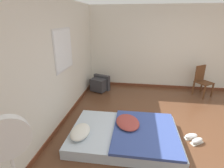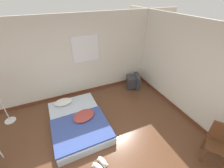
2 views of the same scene
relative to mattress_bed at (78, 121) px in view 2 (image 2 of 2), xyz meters
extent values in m
plane|color=brown|center=(0.15, -1.24, -0.13)|extent=(20.00, 20.00, 0.00)
cube|color=silver|center=(0.15, 1.45, 1.17)|extent=(7.94, 0.06, 2.60)
cube|color=brown|center=(0.15, 1.41, -0.08)|extent=(7.94, 0.02, 0.09)
cube|color=silver|center=(0.75, 1.42, 1.44)|extent=(0.89, 0.01, 0.89)
cube|color=white|center=(0.75, 1.41, 1.44)|extent=(0.82, 0.01, 0.82)
cube|color=silver|center=(2.95, -1.24, 1.17)|extent=(0.06, 7.72, 2.60)
cube|color=brown|center=(2.91, -1.24, -0.08)|extent=(0.02, 7.72, 0.09)
cube|color=silver|center=(0.00, 0.02, -0.03)|extent=(1.37, 2.03, 0.19)
ellipsoid|color=silver|center=(-0.24, 0.80, 0.14)|extent=(0.52, 0.35, 0.14)
cube|color=#384C93|center=(0.01, -0.36, 0.09)|extent=(1.38, 1.18, 0.05)
ellipsoid|color=#993D38|center=(0.17, -0.03, 0.16)|extent=(0.71, 0.61, 0.11)
cube|color=#333338|center=(2.24, 1.04, 0.10)|extent=(0.44, 0.53, 0.39)
cube|color=#333338|center=(2.45, 0.96, 0.12)|extent=(0.31, 0.56, 0.49)
cube|color=#283342|center=(2.51, 0.94, 0.13)|extent=(0.16, 0.42, 0.35)
cube|color=brown|center=(2.37, -2.38, 0.08)|extent=(0.05, 0.05, 0.41)
cube|color=brown|center=(2.15, -2.09, 0.08)|extent=(0.05, 0.05, 0.41)
cube|color=brown|center=(2.66, -2.17, 0.08)|extent=(0.05, 0.05, 0.41)
cube|color=brown|center=(2.45, -1.87, 0.08)|extent=(0.05, 0.05, 0.41)
cube|color=#55311A|center=(2.41, -2.13, 0.29)|extent=(0.57, 0.57, 0.02)
cube|color=brown|center=(2.55, -2.02, 0.54)|extent=(0.26, 0.34, 0.47)
cylinder|color=white|center=(-1.73, -0.27, 0.10)|extent=(0.03, 0.03, 0.45)
cube|color=silver|center=(0.09, -1.33, -0.12)|extent=(0.23, 0.27, 0.02)
ellipsoid|color=white|center=(0.09, -1.33, -0.07)|extent=(0.24, 0.28, 0.09)
cube|color=silver|center=(0.22, -1.26, -0.12)|extent=(0.18, 0.28, 0.02)
ellipsoid|color=white|center=(0.22, -1.26, -0.07)|extent=(0.19, 0.28, 0.09)
cylinder|color=silver|center=(-1.72, 0.90, -0.11)|extent=(0.29, 0.29, 0.02)
cylinder|color=silver|center=(-1.72, 0.90, 0.42)|extent=(0.03, 0.03, 1.04)
camera|label=1|loc=(-2.79, -0.17, 2.06)|focal=28.00mm
camera|label=2|loc=(-0.32, -2.98, 3.02)|focal=24.00mm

